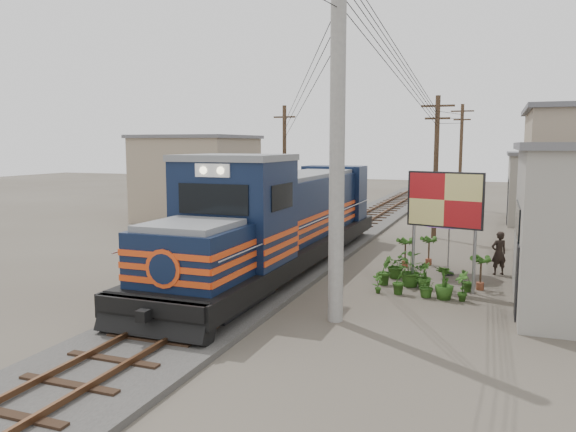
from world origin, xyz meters
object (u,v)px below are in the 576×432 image
at_px(locomotive, 282,222).
at_px(billboard, 445,203).
at_px(vendor, 499,253).
at_px(market_umbrella, 450,218).

distance_m(locomotive, billboard, 5.96).
xyz_separation_m(locomotive, vendor, (7.53, 2.04, -1.03)).
bearing_deg(locomotive, market_umbrella, 13.62).
height_order(billboard, market_umbrella, billboard).
bearing_deg(billboard, market_umbrella, 104.31).
bearing_deg(vendor, market_umbrella, -9.72).
bearing_deg(market_umbrella, billboard, -90.25).
distance_m(market_umbrella, vendor, 2.20).
relative_size(locomotive, billboard, 4.49).
bearing_deg(market_umbrella, locomotive, -166.38).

